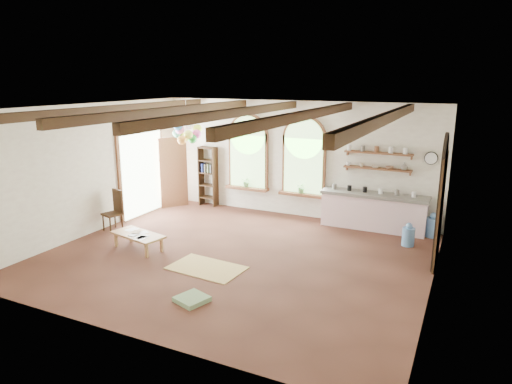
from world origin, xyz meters
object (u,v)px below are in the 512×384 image
Objects in this scene: coffee_table at (138,236)px; balloon_cluster at (186,133)px; side_chair at (113,219)px; kitchen_counter at (373,211)px.

coffee_table is 1.19× the size of balloon_cluster.
side_chair is 3.03m from balloon_cluster.
kitchen_counter is at bearing 10.48° from balloon_cluster.
coffee_table is 3.51m from balloon_cluster.
side_chair is (-1.44, 0.79, -0.02)m from coffee_table.
balloon_cluster is at bearing -169.52° from kitchen_counter.
kitchen_counter is 2.57× the size of side_chair.
coffee_table is at bearing -28.58° from side_chair.
kitchen_counter is at bearing 26.60° from side_chair.
kitchen_counter is 2.32× the size of balloon_cluster.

